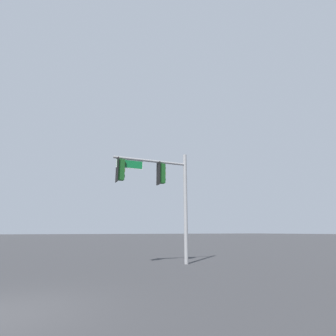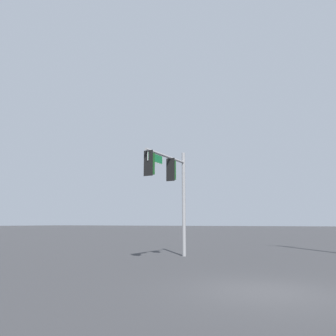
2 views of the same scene
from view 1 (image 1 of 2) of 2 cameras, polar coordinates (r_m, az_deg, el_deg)
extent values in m
cylinder|color=gray|center=(15.02, 3.83, -8.44)|extent=(0.21, 0.21, 6.14)
cylinder|color=gray|center=(14.64, -3.72, 1.54)|extent=(4.22, 0.36, 0.14)
cube|color=black|center=(14.63, -2.12, -1.17)|extent=(0.06, 0.52, 1.30)
cube|color=#144719|center=(14.70, -1.43, -1.24)|extent=(0.38, 0.34, 1.10)
cylinder|color=#144719|center=(14.84, -1.42, 1.06)|extent=(0.04, 0.04, 0.12)
cylinder|color=#340503|center=(14.84, -0.70, -0.06)|extent=(0.04, 0.22, 0.22)
cylinder|color=yellow|center=(14.77, -0.71, -1.30)|extent=(0.04, 0.22, 0.22)
cylinder|color=black|center=(14.70, -0.71, -2.56)|extent=(0.04, 0.22, 0.22)
cube|color=black|center=(13.99, -11.04, -0.34)|extent=(0.06, 0.52, 1.30)
cube|color=#144719|center=(14.03, -10.28, -0.41)|extent=(0.38, 0.34, 1.10)
cylinder|color=#144719|center=(14.18, -10.17, 1.99)|extent=(0.04, 0.04, 0.12)
cylinder|color=#340503|center=(14.15, -9.43, 0.81)|extent=(0.04, 0.22, 0.22)
cylinder|color=yellow|center=(14.07, -9.49, -0.49)|extent=(0.04, 0.22, 0.22)
cylinder|color=black|center=(14.00, -9.54, -1.80)|extent=(0.04, 0.22, 0.22)
cube|color=#0F602D|center=(14.22, -8.33, 0.83)|extent=(1.41, 0.11, 0.41)
cube|color=white|center=(14.22, -8.33, 0.83)|extent=(1.47, 0.10, 0.47)
camera|label=2|loc=(11.78, -89.40, 0.90)|focal=35.00mm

